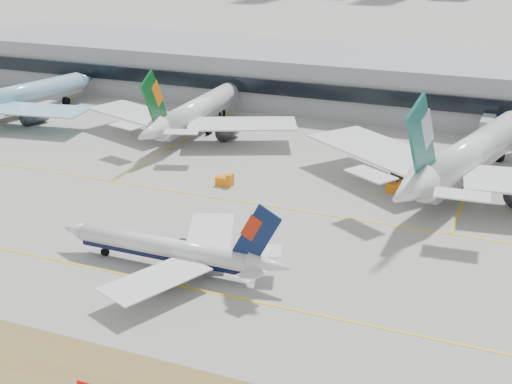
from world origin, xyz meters
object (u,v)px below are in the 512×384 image
at_px(widebody_cathay, 468,157).
at_px(widebody_eva, 194,113).
at_px(taxiing_airliner, 172,250).
at_px(terminal, 395,82).
at_px(widebody_korean, 14,98).

bearing_deg(widebody_cathay, widebody_eva, 92.67).
distance_m(taxiing_airliner, widebody_eva, 75.61).
height_order(taxiing_airliner, widebody_cathay, widebody_cathay).
relative_size(widebody_cathay, terminal, 0.24).
xyz_separation_m(widebody_korean, widebody_eva, (53.61, 4.42, -0.03)).
height_order(taxiing_airliner, terminal, terminal).
height_order(widebody_korean, widebody_cathay, widebody_cathay).
xyz_separation_m(taxiing_airliner, widebody_korean, (-84.88, 64.38, 2.27)).
bearing_deg(widebody_cathay, taxiing_airliner, 159.21).
bearing_deg(widebody_eva, terminal, -43.40).
xyz_separation_m(taxiing_airliner, widebody_eva, (-31.27, 68.80, 2.24)).
relative_size(widebody_eva, widebody_cathay, 0.85).
bearing_deg(widebody_cathay, terminal, 38.80).
height_order(widebody_eva, terminal, widebody_eva).
bearing_deg(widebody_korean, widebody_cathay, -81.25).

